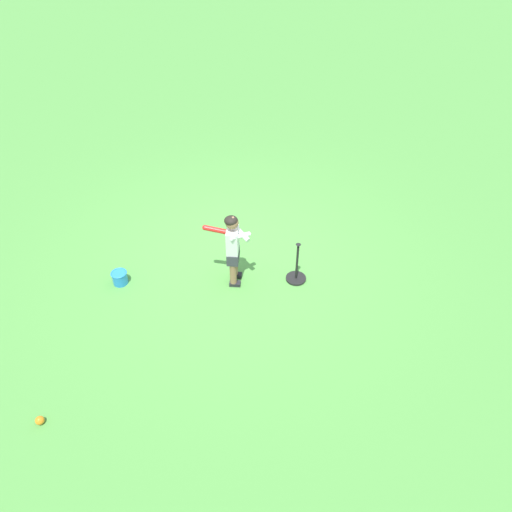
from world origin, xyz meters
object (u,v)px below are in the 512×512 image
at_px(child_batter, 233,244).
at_px(batting_tee, 296,274).
at_px(play_ball_midfield, 40,420).
at_px(toy_bucket, 120,278).

bearing_deg(child_batter, batting_tee, 92.52).
bearing_deg(batting_tee, child_batter, -87.48).
relative_size(play_ball_midfield, toy_bucket, 0.43).
xyz_separation_m(batting_tee, toy_bucket, (0.10, -2.41, -0.01)).
relative_size(batting_tee, toy_bucket, 2.87).
height_order(child_batter, batting_tee, child_batter).
bearing_deg(child_batter, play_ball_midfield, -41.25).
xyz_separation_m(play_ball_midfield, toy_bucket, (-2.10, 0.35, 0.05)).
height_order(batting_tee, toy_bucket, batting_tee).
xyz_separation_m(child_batter, batting_tee, (-0.04, 0.86, -0.55)).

